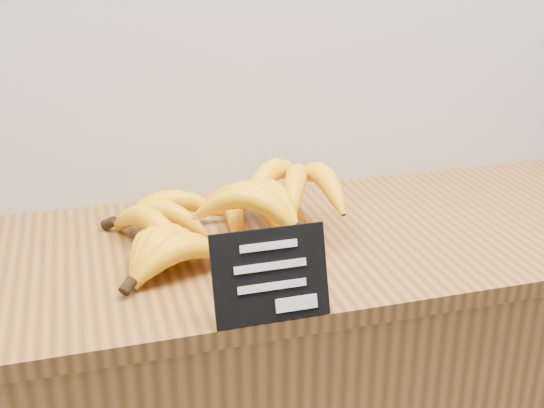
{
  "coord_description": "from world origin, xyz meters",
  "views": [
    {
      "loc": [
        -0.42,
        1.68,
        1.46
      ],
      "look_at": [
        -0.13,
        2.7,
        1.02
      ],
      "focal_mm": 45.0,
      "sensor_mm": 36.0,
      "label": 1
    }
  ],
  "objects": [
    {
      "name": "counter_top",
      "position": [
        -0.13,
        2.75,
        0.92
      ],
      "size": [
        1.53,
        0.54,
        0.03
      ],
      "primitive_type": "cube",
      "color": "brown",
      "rests_on": "counter"
    },
    {
      "name": "banana_pile",
      "position": [
        -0.18,
        2.77,
        0.99
      ],
      "size": [
        0.52,
        0.36,
        0.13
      ],
      "color": "#FFBA0A",
      "rests_on": "counter_top"
    },
    {
      "name": "chalkboard_sign",
      "position": [
        -0.19,
        2.5,
        0.99
      ],
      "size": [
        0.17,
        0.05,
        0.13
      ],
      "primitive_type": "cube",
      "rotation": [
        -0.32,
        0.0,
        0.0
      ],
      "color": "black",
      "rests_on": "counter_top"
    }
  ]
}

